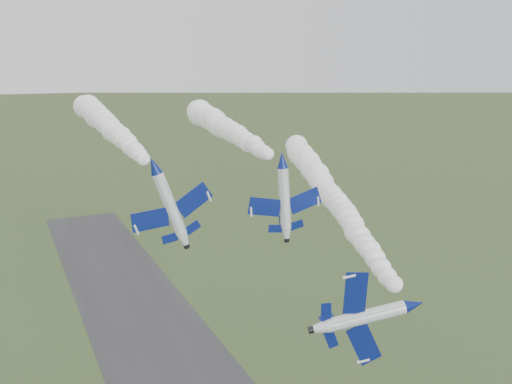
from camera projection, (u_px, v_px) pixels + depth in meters
jet_lead at (415, 305)px, 53.41m from camera, size 5.63×11.07×9.15m
smoke_trail_jet_lead at (329, 193)px, 87.74m from camera, size 24.20×64.92×4.62m
jet_pair_left at (154, 165)px, 69.01m from camera, size 10.08×12.82×4.26m
smoke_trail_jet_pair_left at (108, 125)px, 98.55m from camera, size 6.32×60.49×4.90m
jet_pair_right at (283, 160)px, 76.26m from camera, size 10.66×12.73×3.17m
smoke_trail_jet_pair_right at (225, 128)px, 103.43m from camera, size 9.97×53.17×5.08m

